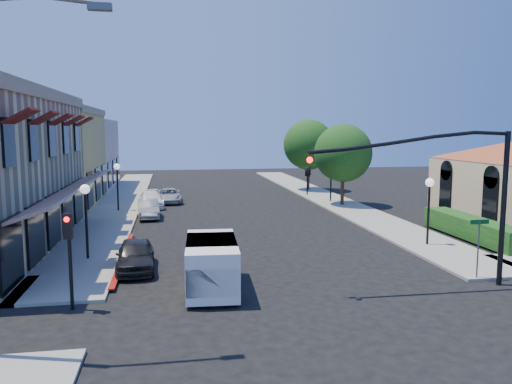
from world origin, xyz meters
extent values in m
plane|color=black|center=(0.00, 0.00, 0.00)|extent=(120.00, 120.00, 0.00)
cube|color=gray|center=(-8.75, 27.00, 0.06)|extent=(3.50, 50.00, 0.12)
cube|color=gray|center=(8.75, 27.00, 0.06)|extent=(3.50, 50.00, 0.12)
cube|color=maroon|center=(-6.90, 8.00, 0.00)|extent=(0.25, 10.00, 0.06)
cube|color=tan|center=(-10.65, 11.00, 7.80)|extent=(0.50, 18.20, 0.60)
cube|color=#561416|center=(-9.60, 11.00, 3.05)|extent=(1.75, 17.00, 0.67)
cube|color=#551411|center=(-9.95, 4.00, 6.55)|extent=(1.02, 1.50, 0.60)
cube|color=#551411|center=(-9.95, 7.40, 6.55)|extent=(1.02, 1.50, 0.60)
cube|color=#551411|center=(-9.95, 10.80, 6.55)|extent=(1.02, 1.50, 0.60)
cube|color=#551411|center=(-9.95, 14.20, 6.55)|extent=(1.02, 1.50, 0.60)
cube|color=#551411|center=(-9.95, 17.60, 6.55)|extent=(1.02, 1.50, 0.60)
cube|color=black|center=(-10.45, 3.50, 1.60)|extent=(0.12, 2.60, 2.60)
cube|color=black|center=(-10.45, 6.90, 1.60)|extent=(0.12, 2.60, 2.60)
cube|color=black|center=(-10.45, 10.30, 1.60)|extent=(0.12, 2.60, 2.60)
cube|color=black|center=(-10.45, 13.70, 1.60)|extent=(0.12, 2.60, 2.60)
cube|color=black|center=(-10.45, 17.10, 1.60)|extent=(0.12, 2.60, 2.60)
cube|color=tan|center=(-15.50, 26.00, 3.80)|extent=(10.00, 12.00, 7.60)
cube|color=#C8A697|center=(-15.50, 38.00, 3.50)|extent=(10.00, 12.00, 7.00)
cube|color=black|center=(14.45, 11.50, 1.80)|extent=(0.12, 1.40, 2.80)
cube|color=black|center=(14.45, 16.50, 1.80)|extent=(0.12, 1.40, 2.80)
cube|color=#134213|center=(11.70, 9.00, 0.00)|extent=(1.40, 8.00, 1.10)
cylinder|color=#372416|center=(8.80, 22.00, 1.05)|extent=(0.28, 0.28, 2.10)
sphere|color=#134213|center=(8.80, 22.00, 4.20)|extent=(4.56, 4.56, 4.56)
cylinder|color=#372416|center=(8.80, 32.00, 1.14)|extent=(0.28, 0.28, 2.27)
sphere|color=#134213|center=(8.80, 32.00, 4.55)|extent=(4.94, 4.94, 4.94)
cylinder|color=black|center=(8.00, 1.50, 3.00)|extent=(0.20, 0.20, 6.00)
cylinder|color=black|center=(4.10, 1.50, 5.60)|extent=(7.80, 0.14, 0.14)
imported|color=black|center=(0.20, 1.50, 4.70)|extent=(0.20, 0.16, 1.00)
sphere|color=#FF0C0C|center=(0.20, 1.32, 5.00)|extent=(0.22, 0.22, 0.22)
cylinder|color=black|center=(-8.00, 1.50, 1.50)|extent=(0.12, 0.12, 3.00)
cube|color=black|center=(-8.00, 1.35, 2.90)|extent=(0.28, 0.22, 0.85)
sphere|color=#FF0C0C|center=(-8.00, 1.23, 3.15)|extent=(0.18, 0.18, 0.18)
cylinder|color=#595B5E|center=(-8.00, -2.00, 9.25)|extent=(3.00, 0.12, 0.12)
cube|color=#595B5E|center=(-6.30, -2.00, 9.15)|extent=(0.60, 0.25, 0.18)
cylinder|color=#595B5E|center=(7.50, 2.20, 1.25)|extent=(0.06, 0.06, 2.50)
cube|color=#0C591E|center=(7.50, 2.20, 2.40)|extent=(0.80, 0.04, 0.18)
cylinder|color=black|center=(-8.50, 8.00, 1.60)|extent=(0.12, 0.12, 3.20)
sphere|color=white|center=(-8.50, 8.00, 3.35)|extent=(0.44, 0.44, 0.44)
cylinder|color=black|center=(-8.50, 22.00, 1.60)|extent=(0.12, 0.12, 3.20)
sphere|color=white|center=(-8.50, 22.00, 3.35)|extent=(0.44, 0.44, 0.44)
cylinder|color=black|center=(8.50, 8.00, 1.60)|extent=(0.12, 0.12, 3.20)
sphere|color=white|center=(8.50, 8.00, 3.35)|extent=(0.44, 0.44, 0.44)
cylinder|color=black|center=(8.50, 24.00, 1.60)|extent=(0.12, 0.12, 3.20)
sphere|color=white|center=(8.50, 24.00, 3.35)|extent=(0.44, 0.44, 0.44)
cube|color=white|center=(-3.17, 2.77, 1.03)|extent=(2.12, 4.43, 1.77)
cube|color=white|center=(-3.28, 0.91, 0.93)|extent=(1.85, 0.70, 0.98)
cube|color=black|center=(-3.26, 1.25, 1.42)|extent=(1.67, 0.20, 0.88)
cube|color=black|center=(-3.15, 3.06, 1.47)|extent=(2.04, 2.66, 0.88)
cylinder|color=black|center=(-4.09, 1.35, 0.32)|extent=(0.28, 0.66, 0.65)
cylinder|color=black|center=(-3.91, 4.29, 0.32)|extent=(0.28, 0.66, 0.65)
cylinder|color=black|center=(-2.42, 1.25, 0.32)|extent=(0.28, 0.66, 0.65)
cylinder|color=black|center=(-2.25, 4.19, 0.32)|extent=(0.28, 0.66, 0.65)
imported|color=black|center=(-6.20, 6.00, 0.67)|extent=(1.73, 4.00, 1.34)
imported|color=#939597|center=(-6.20, 19.00, 0.63)|extent=(1.65, 3.90, 1.25)
imported|color=white|center=(-6.20, 23.72, 0.62)|extent=(2.25, 4.45, 1.24)
imported|color=silver|center=(-4.80, 26.08, 0.59)|extent=(2.05, 4.29, 1.18)
camera|label=1|loc=(-4.61, -15.58, 6.08)|focal=35.00mm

